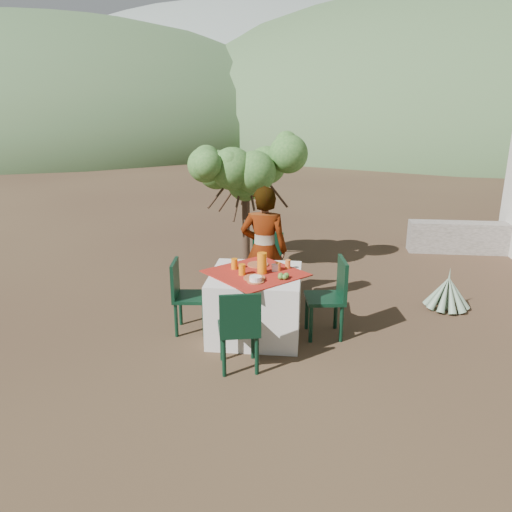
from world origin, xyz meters
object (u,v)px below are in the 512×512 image
Objects in this scene: chair_right at (332,294)px; juice_pitcher at (262,263)px; chair_left at (185,293)px; person at (264,250)px; agave at (447,293)px; chair_near at (239,327)px; chair_far at (267,263)px; table at (255,304)px; shrub_tree at (250,177)px.

juice_pitcher reaches higher than chair_right.
chair_left is 0.94× the size of chair_right.
person reaches higher than agave.
agave is 2.60× the size of juice_pitcher.
chair_left is (-0.76, 0.85, -0.00)m from chair_near.
chair_right is (0.83, -1.06, 0.01)m from chair_far.
agave is 2.65m from juice_pitcher.
person reaches higher than chair_near.
chair_right reaches higher than chair_near.
juice_pitcher reaches higher than table.
table is at bearing -157.22° from agave.
shrub_tree is (-0.37, 1.62, 0.68)m from person.
chair_near is 3.65× the size of juice_pitcher.
shrub_tree reaches higher than person.
chair_right is 2.74m from shrub_tree.
chair_right is 1.09m from person.
chair_near is at bearing -53.70° from chair_right.
shrub_tree is (-1.21, 2.25, 0.99)m from chair_right.
chair_near reaches higher than table.
chair_near is 1.41× the size of agave.
chair_left is at bearing -101.96° from shrub_tree.
person reaches higher than chair_far.
chair_near is 0.94m from juice_pitcher.
chair_near is at bearing -99.62° from juice_pitcher.
juice_pitcher is at bearing -92.48° from chair_right.
person is 2.63× the size of agave.
chair_far is at bearing 91.87° from juice_pitcher.
chair_left reaches higher than agave.
chair_left is 0.99m from juice_pitcher.
person is (-0.01, -0.43, 0.31)m from chair_far.
chair_left is 0.46× the size of shrub_tree.
chair_far is at bearing 88.00° from table.
table is 0.84m from chair_left.
shrub_tree is at bearing -74.38° from person.
chair_left is 1.16m from person.
shrub_tree is at bearing -98.67° from chair_near.
juice_pitcher is at bearing -89.35° from chair_far.
chair_far is 2.40m from agave.
shrub_tree reaches higher than chair_near.
chair_right reaches higher than chair_left.
agave is at bearing 23.81° from juice_pitcher.
table is 2.09× the size of agave.
table is 0.68× the size of shrub_tree.
agave is at bearing 113.57° from chair_right.
chair_left is 3.62× the size of juice_pitcher.
agave is at bearing -25.05° from shrub_tree.
juice_pitcher is at bearing -13.42° from table.
table is 2.59m from shrub_tree.
chair_right is 3.87× the size of juice_pitcher.
table is 0.87m from chair_near.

